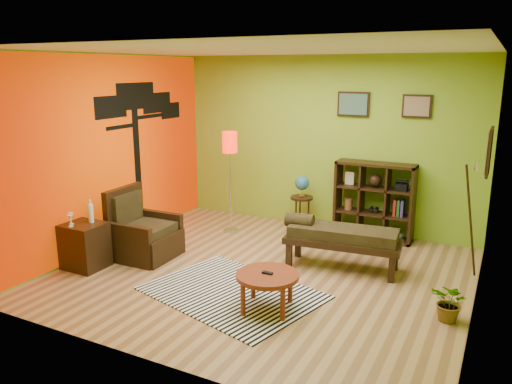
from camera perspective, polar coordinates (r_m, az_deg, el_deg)
The scene contains 11 objects.
ground at distance 6.56m, azimuth 0.83°, elevation -9.29°, with size 5.00×5.00×0.00m, color #AA7F53.
room_shell at distance 6.13m, azimuth 0.17°, elevation 6.57°, with size 5.04×4.54×2.82m.
zebra_rug at distance 6.04m, azimuth -2.78°, elevation -11.38°, with size 1.97×1.43×0.01m, color white.
coffee_table at distance 5.51m, azimuth 1.31°, elevation -9.87°, with size 0.69×0.69×0.44m.
armchair at distance 7.22m, azimuth -12.86°, elevation -4.93°, with size 0.83×0.83×0.97m.
side_cabinet at distance 7.02m, azimuth -18.96°, elevation -5.78°, with size 0.51×0.47×0.92m.
floor_lamp at distance 7.87m, azimuth -3.00°, elevation 4.66°, with size 0.25×0.25×1.63m.
globe_table at distance 8.13m, azimuth 5.27°, elevation 0.33°, with size 0.37×0.37×0.90m.
cube_shelf at distance 7.89m, azimuth 13.43°, elevation -1.02°, with size 1.20×0.35×1.20m.
bench at distance 6.66m, azimuth 9.51°, elevation -5.00°, with size 1.56×0.69×0.70m.
potted_plant at distance 5.72m, azimuth 21.33°, elevation -12.10°, with size 0.38×0.43×0.33m, color #26661E.
Camera 1 is at (2.66, -5.41, 2.59)m, focal length 35.00 mm.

